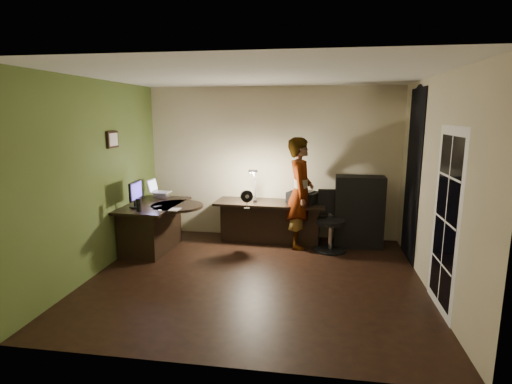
# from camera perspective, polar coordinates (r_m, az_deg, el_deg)

# --- Properties ---
(floor) EXTENTS (4.50, 4.00, 0.01)m
(floor) POSITION_cam_1_polar(r_m,az_deg,el_deg) (5.64, -0.12, -12.20)
(floor) COLOR black
(floor) RESTS_ON ground
(ceiling) EXTENTS (4.50, 4.00, 0.01)m
(ceiling) POSITION_cam_1_polar(r_m,az_deg,el_deg) (5.20, -0.13, 16.41)
(ceiling) COLOR silver
(ceiling) RESTS_ON floor
(wall_back) EXTENTS (4.50, 0.01, 2.70)m
(wall_back) POSITION_cam_1_polar(r_m,az_deg,el_deg) (7.22, 2.34, 4.14)
(wall_back) COLOR #C1B590
(wall_back) RESTS_ON floor
(wall_front) EXTENTS (4.50, 0.01, 2.70)m
(wall_front) POSITION_cam_1_polar(r_m,az_deg,el_deg) (3.33, -5.48, -4.20)
(wall_front) COLOR #C1B590
(wall_front) RESTS_ON floor
(wall_left) EXTENTS (0.01, 4.00, 2.70)m
(wall_left) POSITION_cam_1_polar(r_m,az_deg,el_deg) (6.02, -21.86, 1.95)
(wall_left) COLOR #C1B590
(wall_left) RESTS_ON floor
(wall_right) EXTENTS (0.01, 4.00, 2.70)m
(wall_right) POSITION_cam_1_polar(r_m,az_deg,el_deg) (5.39, 24.30, 0.77)
(wall_right) COLOR #C1B590
(wall_right) RESTS_ON floor
(green_wall_overlay) EXTENTS (0.00, 4.00, 2.70)m
(green_wall_overlay) POSITION_cam_1_polar(r_m,az_deg,el_deg) (6.01, -21.74, 1.95)
(green_wall_overlay) COLOR #4E642B
(green_wall_overlay) RESTS_ON floor
(arched_doorway) EXTENTS (0.01, 0.90, 2.60)m
(arched_doorway) POSITION_cam_1_polar(r_m,az_deg,el_deg) (6.49, 21.49, 2.15)
(arched_doorway) COLOR black
(arched_doorway) RESTS_ON floor
(french_door) EXTENTS (0.02, 0.92, 2.10)m
(french_door) POSITION_cam_1_polar(r_m,az_deg,el_deg) (4.93, 25.48, -3.80)
(french_door) COLOR white
(french_door) RESTS_ON floor
(framed_picture) EXTENTS (0.04, 0.30, 0.25)m
(framed_picture) POSITION_cam_1_polar(r_m,az_deg,el_deg) (6.34, -19.85, 7.07)
(framed_picture) COLOR black
(framed_picture) RESTS_ON wall_left
(desk_left) EXTENTS (0.89, 1.39, 0.78)m
(desk_left) POSITION_cam_1_polar(r_m,az_deg,el_deg) (6.80, -14.40, -4.89)
(desk_left) COLOR black
(desk_left) RESTS_ON floor
(desk_right) EXTENTS (1.93, 0.76, 0.71)m
(desk_right) POSITION_cam_1_polar(r_m,az_deg,el_deg) (7.04, 2.03, -4.28)
(desk_right) COLOR black
(desk_right) RESTS_ON floor
(cabinet) EXTENTS (0.81, 0.42, 1.21)m
(cabinet) POSITION_cam_1_polar(r_m,az_deg,el_deg) (6.96, 14.49, -2.72)
(cabinet) COLOR black
(cabinet) RESTS_ON floor
(laptop_stand) EXTENTS (0.22, 0.19, 0.09)m
(laptop_stand) POSITION_cam_1_polar(r_m,az_deg,el_deg) (7.11, -13.36, -0.39)
(laptop_stand) COLOR silver
(laptop_stand) RESTS_ON desk_left
(laptop) EXTENTS (0.34, 0.32, 0.22)m
(laptop) POSITION_cam_1_polar(r_m,az_deg,el_deg) (7.08, -13.41, 0.83)
(laptop) COLOR silver
(laptop) RESTS_ON laptop_stand
(monitor) EXTENTS (0.12, 0.45, 0.29)m
(monitor) POSITION_cam_1_polar(r_m,az_deg,el_deg) (6.46, -16.94, -0.82)
(monitor) COLOR black
(monitor) RESTS_ON desk_left
(mouse) EXTENTS (0.07, 0.09, 0.03)m
(mouse) POSITION_cam_1_polar(r_m,az_deg,el_deg) (6.10, -13.60, -2.60)
(mouse) COLOR silver
(mouse) RESTS_ON desk_left
(phone) EXTENTS (0.12, 0.15, 0.01)m
(phone) POSITION_cam_1_polar(r_m,az_deg,el_deg) (6.43, -13.93, -2.01)
(phone) COLOR black
(phone) RESTS_ON desk_left
(pen) EXTENTS (0.07, 0.12, 0.01)m
(pen) POSITION_cam_1_polar(r_m,az_deg,el_deg) (6.91, -14.88, -1.15)
(pen) COLOR black
(pen) RESTS_ON desk_left
(speaker) EXTENTS (0.08, 0.08, 0.20)m
(speaker) POSITION_cam_1_polar(r_m,az_deg,el_deg) (6.16, -16.41, -1.81)
(speaker) COLOR black
(speaker) RESTS_ON desk_left
(notepad) EXTENTS (0.15, 0.20, 0.01)m
(notepad) POSITION_cam_1_polar(r_m,az_deg,el_deg) (6.16, -11.55, -2.47)
(notepad) COLOR silver
(notepad) RESTS_ON desk_left
(desk_fan) EXTENTS (0.23, 0.18, 0.31)m
(desk_fan) POSITION_cam_1_polar(r_m,az_deg,el_deg) (6.51, -1.32, -1.05)
(desk_fan) COLOR black
(desk_fan) RESTS_ON desk_right
(headphones) EXTENTS (0.21, 0.12, 0.09)m
(headphones) POSITION_cam_1_polar(r_m,az_deg,el_deg) (6.65, 5.72, -1.82)
(headphones) COLOR navy
(headphones) RESTS_ON desk_right
(printer) EXTENTS (0.60, 0.55, 0.22)m
(printer) POSITION_cam_1_polar(r_m,az_deg,el_deg) (6.97, 6.77, -0.71)
(printer) COLOR black
(printer) RESTS_ON desk_right
(desk_lamp) EXTENTS (0.26, 0.33, 0.65)m
(desk_lamp) POSITION_cam_1_polar(r_m,az_deg,el_deg) (6.86, -0.13, 1.02)
(desk_lamp) COLOR black
(desk_lamp) RESTS_ON desk_right
(office_chair) EXTENTS (0.59, 0.59, 0.99)m
(office_chair) POSITION_cam_1_polar(r_m,az_deg,el_deg) (6.65, 10.64, -4.17)
(office_chair) COLOR black
(office_chair) RESTS_ON floor
(person) EXTENTS (0.45, 0.67, 1.85)m
(person) POSITION_cam_1_polar(r_m,az_deg,el_deg) (6.67, 6.33, -0.18)
(person) COLOR #D8A88C
(person) RESTS_ON floor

